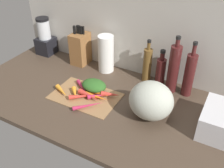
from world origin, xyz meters
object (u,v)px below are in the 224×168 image
object	(u,v)px
carrot_2	(82,96)
carrot_9	(75,93)
carrot_8	(98,93)
carrot_6	(89,96)
cutting_board	(85,96)
paper_towel_roll	(106,54)
carrot_5	(88,106)
bottle_0	(147,65)
carrot_4	(99,86)
bottle_2	(174,69)
carrot_10	(97,96)
carrot_3	(97,97)
bottle_1	(161,72)
carrot_7	(111,94)
knife_block	(80,48)
carrot_1	(62,91)
blender_appliance	(45,39)
winter_squash	(151,101)
carrot_0	(83,88)
bottle_3	(189,74)

from	to	relation	value
carrot_2	carrot_9	xyz separation A→B (cm)	(-5.44, 0.44, 0.14)
carrot_8	carrot_6	bearing A→B (deg)	-122.42
cutting_board	paper_towel_roll	world-z (taller)	paper_towel_roll
carrot_5	bottle_0	size ratio (longest dim) A/B	0.62
carrot_6	paper_towel_roll	size ratio (longest dim) A/B	0.60
carrot_4	bottle_2	world-z (taller)	bottle_2
carrot_10	carrot_8	bearing A→B (deg)	101.61
carrot_3	carrot_6	world-z (taller)	carrot_6
bottle_1	carrot_7	bearing A→B (deg)	-128.13
knife_block	carrot_1	bearing A→B (deg)	-72.90
carrot_2	paper_towel_roll	world-z (taller)	paper_towel_roll
cutting_board	blender_appliance	size ratio (longest dim) A/B	1.42
carrot_10	cutting_board	bearing A→B (deg)	-170.47
bottle_1	carrot_9	bearing A→B (deg)	-138.81
carrot_3	knife_block	xyz separation A→B (cm)	(-32.84, 32.52, 9.45)
carrot_3	bottle_0	bearing A→B (deg)	62.39
bottle_0	bottle_2	distance (cm)	18.15
paper_towel_roll	bottle_2	distance (cm)	46.86
bottle_0	winter_squash	bearing A→B (deg)	-64.53
blender_appliance	carrot_0	bearing A→B (deg)	-28.85
cutting_board	carrot_4	size ratio (longest dim) A/B	2.97
carrot_10	bottle_2	distance (cm)	47.75
paper_towel_roll	carrot_1	bearing A→B (deg)	-104.21
cutting_board	carrot_6	size ratio (longest dim) A/B	2.62
carrot_3	blender_appliance	bearing A→B (deg)	153.35
winter_squash	knife_block	distance (cm)	72.26
carrot_3	bottle_2	xyz separation A→B (cm)	(34.95, 30.31, 13.16)
winter_squash	bottle_2	distance (cm)	29.18
carrot_2	carrot_4	bearing A→B (deg)	77.64
carrot_1	carrot_5	distance (cm)	21.41
knife_block	bottle_1	distance (cm)	59.77
carrot_9	bottle_3	bearing A→B (deg)	30.70
carrot_7	knife_block	bearing A→B (deg)	145.48
cutting_board	carrot_5	distance (cm)	11.50
carrot_6	bottle_0	bearing A→B (deg)	58.46
carrot_10	winter_squash	distance (cm)	33.75
carrot_0	carrot_1	size ratio (longest dim) A/B	1.42
carrot_8	bottle_2	world-z (taller)	bottle_2
carrot_2	carrot_8	xyz separation A→B (cm)	(7.02, 7.17, 0.21)
carrot_0	carrot_9	size ratio (longest dim) A/B	1.73
bottle_2	carrot_8	bearing A→B (deg)	-143.09
paper_towel_roll	bottle_2	world-z (taller)	bottle_2
winter_squash	bottle_3	xyz separation A→B (cm)	(11.77, 29.23, 3.43)
carrot_9	bottle_3	distance (cm)	67.86
carrot_2	carrot_10	size ratio (longest dim) A/B	1.35
paper_towel_roll	knife_block	bearing A→B (deg)	178.68
cutting_board	carrot_0	distance (cm)	6.24
carrot_6	knife_block	distance (cm)	45.58
bottle_0	blender_appliance	bearing A→B (deg)	-179.49
carrot_4	carrot_5	bearing A→B (deg)	-77.14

